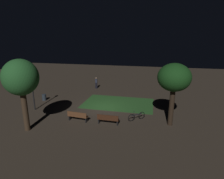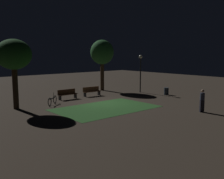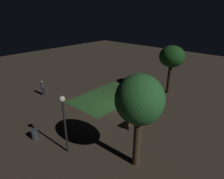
# 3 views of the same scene
# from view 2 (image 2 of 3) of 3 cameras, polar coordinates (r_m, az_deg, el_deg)

# --- Properties ---
(ground_plane) EXTENTS (60.00, 60.00, 0.00)m
(ground_plane) POSITION_cam_2_polar(r_m,az_deg,el_deg) (21.69, -1.76, -2.97)
(ground_plane) COLOR #3D3328
(grass_lawn) EXTENTS (7.63, 4.83, 0.01)m
(grass_lawn) POSITION_cam_2_polar(r_m,az_deg,el_deg) (19.68, -1.32, -4.09)
(grass_lawn) COLOR #2D6028
(grass_lawn) RESTS_ON ground
(bench_by_lamp) EXTENTS (1.83, 0.61, 0.88)m
(bench_by_lamp) POSITION_cam_2_polar(r_m,az_deg,el_deg) (25.24, -4.49, -0.33)
(bench_by_lamp) COLOR brown
(bench_by_lamp) RESTS_ON ground
(bench_near_trees) EXTENTS (1.80, 0.49, 0.88)m
(bench_near_trees) POSITION_cam_2_polar(r_m,az_deg,el_deg) (23.76, -9.78, -0.95)
(bench_near_trees) COLOR #422314
(bench_near_trees) RESTS_ON ground
(tree_lawn_side) EXTENTS (2.57, 2.57, 5.57)m
(tree_lawn_side) POSITION_cam_2_polar(r_m,az_deg,el_deg) (28.82, -2.19, 8.02)
(tree_lawn_side) COLOR #423021
(tree_lawn_side) RESTS_ON ground
(tree_left_canopy) EXTENTS (2.58, 2.58, 5.15)m
(tree_left_canopy) POSITION_cam_2_polar(r_m,az_deg,el_deg) (20.30, -20.76, 6.99)
(tree_left_canopy) COLOR #2D2116
(tree_left_canopy) RESTS_ON ground
(lamp_post_path_center) EXTENTS (0.36, 0.36, 3.93)m
(lamp_post_path_center) POSITION_cam_2_polar(r_m,az_deg,el_deg) (27.42, 6.28, 5.01)
(lamp_post_path_center) COLOR black
(lamp_post_path_center) RESTS_ON ground
(trash_bin) EXTENTS (0.46, 0.46, 0.72)m
(trash_bin) POSITION_cam_2_polar(r_m,az_deg,el_deg) (26.40, 11.81, -0.38)
(trash_bin) COLOR #2D3842
(trash_bin) RESTS_ON ground
(bicycle) EXTENTS (1.38, 1.17, 0.93)m
(bicycle) POSITION_cam_2_polar(r_m,az_deg,el_deg) (21.50, -12.95, -2.34)
(bicycle) COLOR black
(bicycle) RESTS_ON ground
(pedestrian) EXTENTS (0.34, 0.33, 1.61)m
(pedestrian) POSITION_cam_2_polar(r_m,az_deg,el_deg) (19.29, 19.17, -2.23)
(pedestrian) COLOR black
(pedestrian) RESTS_ON ground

